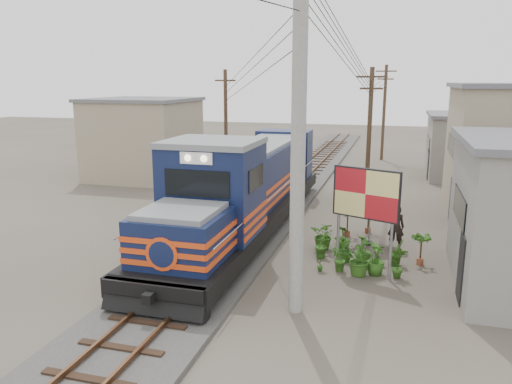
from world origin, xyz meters
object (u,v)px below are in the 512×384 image
(locomotive, at_px, (247,190))
(market_umbrella, at_px, (371,198))
(billboard, at_px, (366,197))
(vendor, at_px, (396,227))

(locomotive, relative_size, market_umbrella, 7.95)
(locomotive, distance_m, market_umbrella, 5.13)
(billboard, bearing_deg, market_umbrella, 111.01)
(locomotive, distance_m, vendor, 6.23)
(market_umbrella, height_order, vendor, market_umbrella)
(locomotive, height_order, vendor, locomotive)
(billboard, bearing_deg, locomotive, 167.54)
(locomotive, height_order, market_umbrella, locomotive)
(billboard, relative_size, market_umbrella, 1.66)
(locomotive, bearing_deg, market_umbrella, -3.28)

